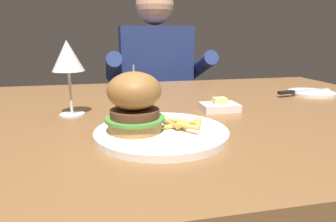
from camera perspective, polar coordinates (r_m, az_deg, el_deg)
name	(u,v)px	position (r m, az deg, el deg)	size (l,w,h in m)	color
dining_table	(174,135)	(0.84, 1.09, -4.58)	(1.50, 0.99, 0.74)	brown
main_plate	(162,133)	(0.61, -1.24, -4.15)	(0.27, 0.27, 0.01)	white
burger_sandwich	(135,102)	(0.59, -6.40, 1.75)	(0.12, 0.12, 0.13)	#B78447
fries_pile	(183,124)	(0.62, 2.91, -2.48)	(0.10, 0.10, 0.02)	#E0B251
wine_glass	(68,58)	(0.79, -18.55, 9.56)	(0.08, 0.08, 0.19)	silver
bread_plate	(311,93)	(1.15, 25.61, 3.15)	(0.15, 0.15, 0.01)	white
table_knife	(300,91)	(1.11, 23.89, 3.44)	(0.22, 0.06, 0.01)	silver
butter_dish	(219,106)	(0.82, 9.76, 0.87)	(0.10, 0.07, 0.04)	white
diner_person	(156,106)	(1.62, -2.33, 0.94)	(0.51, 0.36, 1.18)	#282833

